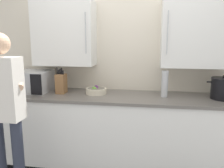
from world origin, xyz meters
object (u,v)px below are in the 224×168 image
at_px(thermos_flask, 165,84).
at_px(stock_pot, 223,88).
at_px(fruit_bowl, 96,90).
at_px(knife_block, 61,83).
at_px(person_figure, 5,105).
at_px(microwave_oven, 29,81).

relative_size(thermos_flask, stock_pot, 0.84).
height_order(thermos_flask, fruit_bowl, thermos_flask).
xyz_separation_m(knife_block, person_figure, (-0.26, -0.80, -0.07)).
bearing_deg(knife_block, thermos_flask, 0.45).
bearing_deg(microwave_oven, knife_block, -3.12).
height_order(fruit_bowl, knife_block, knife_block).
xyz_separation_m(fruit_bowl, person_figure, (-0.71, -0.84, 0.02)).
height_order(microwave_oven, person_figure, person_figure).
xyz_separation_m(microwave_oven, fruit_bowl, (0.91, 0.01, -0.10)).
relative_size(stock_pot, knife_block, 1.12).
xyz_separation_m(thermos_flask, person_figure, (-1.55, -0.81, -0.10)).
bearing_deg(knife_block, stock_pot, 0.17).
bearing_deg(stock_pot, person_figure, -159.88).
xyz_separation_m(thermos_flask, fruit_bowl, (-0.84, 0.03, -0.12)).
bearing_deg(thermos_flask, stock_pot, -0.37).
height_order(fruit_bowl, person_figure, person_figure).
relative_size(microwave_oven, stock_pot, 2.09).
distance_m(knife_block, person_figure, 0.85).
height_order(thermos_flask, knife_block, knife_block).
bearing_deg(person_figure, knife_block, 72.04).
xyz_separation_m(fruit_bowl, knife_block, (-0.45, -0.04, 0.08)).
bearing_deg(microwave_oven, stock_pot, -0.46).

